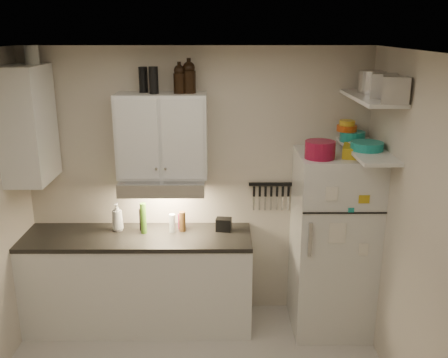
{
  "coord_description": "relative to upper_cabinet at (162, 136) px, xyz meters",
  "views": [
    {
      "loc": [
        0.23,
        -3.04,
        2.75
      ],
      "look_at": [
        0.25,
        0.9,
        1.55
      ],
      "focal_mm": 40.0,
      "sensor_mm": 36.0,
      "label": 1
    }
  ],
  "objects": [
    {
      "name": "base_cabinet",
      "position": [
        -0.25,
        -0.14,
        -1.39
      ],
      "size": [
        2.1,
        0.6,
        0.88
      ],
      "primitive_type": "cube",
      "color": "white",
      "rests_on": "floor"
    },
    {
      "name": "spice_jar",
      "position": [
        1.66,
        -0.16,
        -0.08
      ],
      "size": [
        0.08,
        0.08,
        0.1
      ],
      "primitive_type": "cylinder",
      "rotation": [
        0.0,
        0.0,
        0.42
      ],
      "color": "silver",
      "rests_on": "fridge"
    },
    {
      "name": "bowl_orange",
      "position": [
        1.65,
        -0.0,
        0.07
      ],
      "size": [
        0.18,
        0.18,
        0.05
      ],
      "primitive_type": "cylinder",
      "color": "#C74B12",
      "rests_on": "bowl_teal"
    },
    {
      "name": "back_wall",
      "position": [
        0.3,
        0.18,
        -0.53
      ],
      "size": [
        3.2,
        0.02,
        2.6
      ],
      "primitive_type": "cube",
      "color": "beige",
      "rests_on": "ground"
    },
    {
      "name": "caddy",
      "position": [
        0.55,
        -0.03,
        -0.84
      ],
      "size": [
        0.15,
        0.12,
        0.12
      ],
      "primitive_type": "cube",
      "rotation": [
        0.0,
        0.0,
        -0.14
      ],
      "color": "black",
      "rests_on": "countertop"
    },
    {
      "name": "red_jar",
      "position": [
        0.15,
        0.02,
        -0.83
      ],
      "size": [
        0.09,
        0.09,
        0.14
      ],
      "primitive_type": "cylinder",
      "rotation": [
        0.0,
        0.0,
        -0.4
      ],
      "color": "maroon",
      "rests_on": "countertop"
    },
    {
      "name": "pepper_mill",
      "position": [
        0.16,
        -0.04,
        -0.81
      ],
      "size": [
        0.07,
        0.07,
        0.19
      ],
      "primitive_type": "cylinder",
      "rotation": [
        0.0,
        0.0,
        0.26
      ],
      "color": "brown",
      "rests_on": "countertop"
    },
    {
      "name": "tin_b",
      "position": [
        1.81,
        -0.7,
        0.49
      ],
      "size": [
        0.25,
        0.25,
        0.2
      ],
      "primitive_type": "cube",
      "rotation": [
        0.0,
        0.0,
        -0.33
      ],
      "color": "#AAAAAD",
      "rests_on": "shelf_hi"
    },
    {
      "name": "knife_strip",
      "position": [
        1.0,
        0.15,
        -0.51
      ],
      "size": [
        0.42,
        0.02,
        0.03
      ],
      "primitive_type": "cube",
      "color": "black",
      "rests_on": "back_wall"
    },
    {
      "name": "bowl_teal",
      "position": [
        1.7,
        -0.02,
        -0.01
      ],
      "size": [
        0.22,
        0.22,
        0.09
      ],
      "primitive_type": "cylinder",
      "color": "teal",
      "rests_on": "shelf_lo"
    },
    {
      "name": "range_hood",
      "position": [
        0.0,
        -0.06,
        -0.44
      ],
      "size": [
        0.76,
        0.46,
        0.12
      ],
      "primitive_type": "cube",
      "color": "silver",
      "rests_on": "back_wall"
    },
    {
      "name": "fridge",
      "position": [
        1.55,
        -0.18,
        -0.98
      ],
      "size": [
        0.7,
        0.68,
        1.7
      ],
      "primitive_type": "cube",
      "color": "silver",
      "rests_on": "floor"
    },
    {
      "name": "bowl_yellow",
      "position": [
        1.65,
        -0.0,
        0.11
      ],
      "size": [
        0.14,
        0.14,
        0.04
      ],
      "primitive_type": "cylinder",
      "color": "gold",
      "rests_on": "bowl_orange"
    },
    {
      "name": "countertop",
      "position": [
        -0.25,
        -0.14,
        -0.93
      ],
      "size": [
        2.1,
        0.62,
        0.04
      ],
      "primitive_type": "cube",
      "color": "black",
      "rests_on": "base_cabinet"
    },
    {
      "name": "growler_a",
      "position": [
        0.17,
        -0.01,
        0.5
      ],
      "size": [
        0.13,
        0.13,
        0.25
      ],
      "primitive_type": null,
      "rotation": [
        0.0,
        0.0,
        0.21
      ],
      "color": "black",
      "rests_on": "upper_cabinet"
    },
    {
      "name": "thermos_b",
      "position": [
        -0.16,
        0.06,
        0.49
      ],
      "size": [
        0.09,
        0.09,
        0.22
      ],
      "primitive_type": "cylinder",
      "rotation": [
        0.0,
        0.0,
        -0.26
      ],
      "color": "black",
      "rests_on": "upper_cabinet"
    },
    {
      "name": "tin_a",
      "position": [
        1.8,
        -0.44,
        0.49
      ],
      "size": [
        0.24,
        0.23,
        0.19
      ],
      "primitive_type": "cube",
      "rotation": [
        0.0,
        0.0,
        -0.32
      ],
      "color": "#AAAAAD",
      "rests_on": "shelf_hi"
    },
    {
      "name": "oil_bottle",
      "position": [
        -0.19,
        -0.09,
        -0.76
      ],
      "size": [
        0.06,
        0.06,
        0.29
      ],
      "primitive_type": "cylinder",
      "rotation": [
        0.0,
        0.0,
        -0.07
      ],
      "color": "#42721C",
      "rests_on": "countertop"
    },
    {
      "name": "growler_b",
      "position": [
        0.25,
        0.01,
        0.51
      ],
      "size": [
        0.12,
        0.12,
        0.28
      ],
      "primitive_type": null,
      "rotation": [
        0.0,
        0.0,
        0.06
      ],
      "color": "black",
      "rests_on": "upper_cabinet"
    },
    {
      "name": "soap_bottle",
      "position": [
        -0.45,
        -0.02,
        -0.75
      ],
      "size": [
        0.14,
        0.14,
        0.3
      ],
      "primitive_type": "imported",
      "rotation": [
        0.0,
        0.0,
        -0.22
      ],
      "color": "white",
      "rests_on": "countertop"
    },
    {
      "name": "side_jar",
      "position": [
        -1.08,
        -0.02,
        0.7
      ],
      "size": [
        0.16,
        0.16,
        0.16
      ],
      "primitive_type": "cylinder",
      "rotation": [
        0.0,
        0.0,
        -0.41
      ],
      "color": "silver",
      "rests_on": "side_cabinet"
    },
    {
      "name": "book_stack",
      "position": [
        1.67,
        -0.28,
        -0.08
      ],
      "size": [
        0.29,
        0.32,
        0.09
      ],
      "primitive_type": "cube",
      "rotation": [
        0.0,
        0.0,
        -0.29
      ],
      "color": "gold",
      "rests_on": "fridge"
    },
    {
      "name": "thermos_a",
      "position": [
        -0.05,
        -0.03,
        0.49
      ],
      "size": [
        0.09,
        0.09,
        0.23
      ],
      "primitive_type": "cylinder",
      "rotation": [
        0.0,
        0.0,
        -0.15
      ],
      "color": "black",
      "rests_on": "upper_cabinet"
    },
    {
      "name": "dutch_oven",
      "position": [
        1.35,
        -0.33,
        -0.05
      ],
      "size": [
        0.31,
        0.31,
        0.15
      ],
      "primitive_type": "cylinder",
      "rotation": [
        0.0,
        0.0,
        0.26
      ],
      "color": "maroon",
      "rests_on": "fridge"
    },
    {
      "name": "shelf_lo",
      "position": [
        1.75,
        -0.31,
        -0.07
      ],
      "size": [
        0.3,
        0.95,
        0.03
      ],
      "primitive_type": "cube",
      "color": "white",
      "rests_on": "right_wall"
    },
    {
      "name": "upper_cabinet",
      "position": [
        0.0,
        0.0,
        0.0
      ],
      "size": [
        0.8,
        0.33,
        0.75
      ],
      "primitive_type": "cube",
      "color": "white",
      "rests_on": "back_wall"
    },
    {
      "name": "plates",
      "position": [
        1.74,
        -0.35,
        -0.02
      ],
      "size": [
        0.33,
        0.33,
        0.07
      ],
      "primitive_type": "cylinder",
      "rotation": [
        0.0,
        0.0,
        0.25
      ],
      "color": "teal",
      "rests_on": "shelf_lo"
    },
    {
      "name": "side_cabinet",
      "position": [
        -1.14,
        -0.14,
        0.12
      ],
      "size": [
        0.33,
        0.55,
        1.0
      ],
      "primitive_type": "cube",
      "color": "white",
      "rests_on": "left_wall"
    },
    {
      "name": "right_wall",
      "position": [
        1.91,
        -1.33,
        -0.53
      ],
      "size": [
        0.02,
        3.0,
        2.6
      ],
      "primitive_type": "cube",
      "color": "beige",
      "rests_on": "ground"
    },
    {
      "name": "stock_pot",
      "position": [
        1.83,
        -0.08,
        0.48
      ],
      "size": [
        0.26,
        0.26,
        0.18
      ],
      "primitive_type": "cylinder",
      "rotation": [
        0.0,
        0.0,
        -0.02
      ],
      "color": "silver",
      "rests_on": "shelf_hi"
    },
    {
      "name": "clear_bottle",
      "position": [
        0.07,
        -0.06,
        -0.82
      ],
      "size": [
        0.07,
        0.07,
        0.17
      ],
      "primitive_type": "cylinder",
      "rotation": [
        0.0,
        0.0,
        -0.27
      ],
      "color": "silver",
      "rests_on": "countertop"
    },
    {
      "name": "ceiling",
      "position": [
        0.3,
        -1.33,
        0.78
      ],
      "size": [
        3.2,
        3.0,
        0.02
      ],
      "primitive_type": "cube",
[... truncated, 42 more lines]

